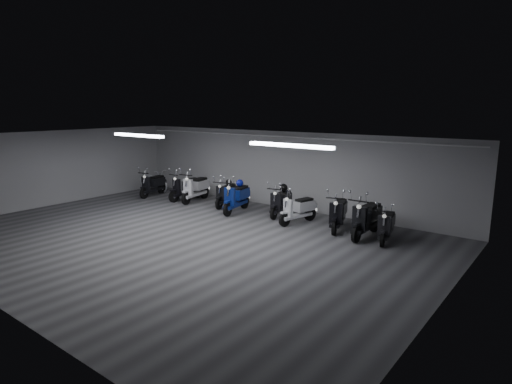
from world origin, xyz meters
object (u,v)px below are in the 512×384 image
Objects in this scene: bicycle at (153,178)px; scooter_9 at (387,220)px; scooter_3 at (226,190)px; helmet_1 at (229,182)px; scooter_7 at (338,208)px; helmet_0 at (240,183)px; scooter_6 at (298,204)px; scooter_4 at (236,193)px; scooter_5 at (281,198)px; scooter_1 at (186,183)px; scooter_8 at (367,212)px; scooter_0 at (153,181)px; scooter_2 at (195,184)px; helmet_2 at (284,188)px.

scooter_9 is at bearing -93.35° from bicycle.
scooter_3 is 0.35m from helmet_1.
scooter_7 is at bearing -16.87° from scooter_3.
scooter_6 is at bearing -4.60° from helmet_0.
scooter_4 is 1.13× the size of scooter_6.
scooter_5 is 6.61× the size of helmet_0.
scooter_1 is at bearing 179.20° from helmet_0.
scooter_4 is 7.36× the size of helmet_0.
scooter_4 is 0.40m from helmet_0.
scooter_0 is at bearing 179.62° from scooter_8.
scooter_7 is (6.27, -0.14, -0.03)m from scooter_2.
scooter_0 is 7.07m from scooter_6.
bicycle is 4.45m from helmet_1.
scooter_0 is 0.96× the size of scooter_1.
scooter_5 is at bearing -8.39° from scooter_2.
scooter_2 reaches higher than scooter_9.
scooter_6 is at bearing -14.57° from scooter_2.
scooter_1 is 4.43m from scooter_5.
scooter_8 is at bearing -11.72° from scooter_4.
scooter_4 is (4.55, 0.01, 0.06)m from scooter_0.
scooter_3 is at bearing -92.62° from bicycle.
scooter_2 is 3.92m from helmet_2.
scooter_4 is 0.97× the size of scooter_8.
scooter_3 is 0.90× the size of scooter_7.
scooter_1 reaches higher than scooter_0.
scooter_4 reaches higher than scooter_3.
scooter_4 is at bearing 179.66° from scooter_8.
scooter_0 is 1.02× the size of scooter_5.
scooter_3 reaches higher than helmet_1.
scooter_3 is at bearing -7.04° from scooter_2.
scooter_8 is (4.85, 0.02, 0.02)m from scooter_4.
scooter_7 is (6.76, -0.10, 0.01)m from scooter_1.
scooter_4 is 3.87m from scooter_7.
scooter_8 is at bearing -2.76° from helmet_0.
scooter_7 is 2.46m from helmet_2.
bicycle is at bearing 164.10° from scooter_9.
scooter_5 is at bearing 167.74° from scooter_6.
scooter_5 is 0.87× the size of scooter_8.
scooter_6 is at bearing 1.81° from scooter_1.
scooter_1 is 7.75× the size of helmet_1.
scooter_5 reaches higher than scooter_3.
helmet_1 is at bearing 165.49° from scooter_5.
scooter_9 is at bearing 2.23° from scooter_1.
scooter_0 is 6.09m from helmet_2.
helmet_0 is (-1.58, -0.28, 0.37)m from scooter_5.
scooter_4 is 8.16× the size of helmet_1.
scooter_3 is (2.00, 0.16, -0.06)m from scooter_1.
bicycle is at bearing 127.25° from scooter_0.
scooter_3 is 0.84× the size of scooter_8.
scooter_2 is 1.13× the size of scooter_6.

